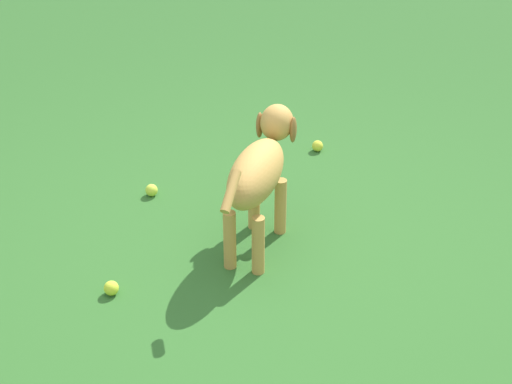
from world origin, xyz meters
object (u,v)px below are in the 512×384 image
Objects in this scene: dog at (260,170)px; tennis_ball_1 at (318,146)px; tennis_ball_0 at (245,173)px; tennis_ball_2 at (111,288)px; tennis_ball_3 at (152,190)px.

dog is 13.03× the size of tennis_ball_1.
tennis_ball_0 is 1.00× the size of tennis_ball_2.
tennis_ball_1 is 1.06m from tennis_ball_3.
tennis_ball_1 is (0.38, 0.96, -0.37)m from dog.
tennis_ball_0 is 1.00× the size of tennis_ball_3.
tennis_ball_1 is 1.00× the size of tennis_ball_2.
tennis_ball_0 is (-0.06, 0.65, -0.37)m from dog.
tennis_ball_2 and tennis_ball_3 have the same top height.
tennis_ball_2 is 0.86m from tennis_ball_3.
tennis_ball_1 is at bearing 27.49° from tennis_ball_3.
tennis_ball_3 is at bearing -152.51° from tennis_ball_1.
dog is at bearing 29.89° from tennis_ball_2.
dog is at bearing -85.08° from tennis_ball_0.
tennis_ball_1 is 1.70m from tennis_ball_2.
dog reaches higher than tennis_ball_1.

